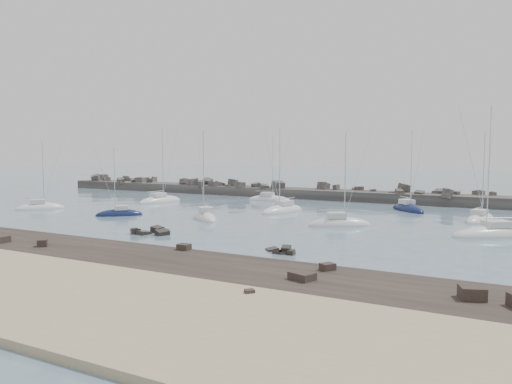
# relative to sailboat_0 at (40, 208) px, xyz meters

# --- Properties ---
(ground) EXTENTS (400.00, 400.00, 0.00)m
(ground) POSITION_rel_sailboat_0_xyz_m (35.36, -0.32, -0.14)
(ground) COLOR slate
(ground) RESTS_ON ground
(rock_shelf) EXTENTS (140.00, 12.00, 1.86)m
(rock_shelf) POSITION_rel_sailboat_0_xyz_m (35.17, -22.30, -0.12)
(rock_shelf) COLOR black
(rock_shelf) RESTS_ON ground
(rock_cluster_near) EXTENTS (4.81, 4.11, 1.59)m
(rock_cluster_near) POSITION_rel_sailboat_0_xyz_m (31.52, -9.76, -0.11)
(rock_cluster_near) COLOR black
(rock_cluster_near) RESTS_ON ground
(rock_cluster_far) EXTENTS (3.55, 2.33, 1.18)m
(rock_cluster_far) POSITION_rel_sailboat_0_xyz_m (49.12, -12.31, -0.09)
(rock_cluster_far) COLOR black
(rock_cluster_far) RESTS_ON ground
(breakwater) EXTENTS (115.00, 7.38, 4.96)m
(breakwater) POSITION_rel_sailboat_0_xyz_m (27.21, 37.69, 0.20)
(breakwater) COLOR #322F2D
(breakwater) RESTS_ON ground
(sailboat_0) EXTENTS (6.15, 7.46, 11.96)m
(sailboat_0) POSITION_rel_sailboat_0_xyz_m (0.00, 0.00, 0.00)
(sailboat_0) COLOR silver
(sailboat_0) RESTS_ON ground
(sailboat_1) EXTENTS (6.38, 6.05, 10.77)m
(sailboat_1) POSITION_rel_sailboat_0_xyz_m (16.92, 0.18, -0.01)
(sailboat_1) COLOR #0F183F
(sailboat_1) RESTS_ON ground
(sailboat_2) EXTENTS (4.68, 9.69, 14.69)m
(sailboat_2) POSITION_rel_sailboat_0_xyz_m (10.34, 17.72, 0.00)
(sailboat_2) COLOR silver
(sailboat_2) RESTS_ON ground
(sailboat_3) EXTENTS (8.63, 3.66, 13.14)m
(sailboat_3) POSITION_rel_sailboat_0_xyz_m (26.94, 29.53, -0.01)
(sailboat_3) COLOR silver
(sailboat_3) RESTS_ON ground
(sailboat_4) EXTENTS (7.91, 7.66, 13.40)m
(sailboat_4) POSITION_rel_sailboat_0_xyz_m (29.91, 3.38, 0.01)
(sailboat_4) COLOR silver
(sailboat_4) RESTS_ON ground
(sailboat_5) EXTENTS (5.12, 9.27, 14.06)m
(sailboat_5) POSITION_rel_sailboat_0_xyz_m (36.36, 15.34, 0.00)
(sailboat_5) COLOR silver
(sailboat_5) RESTS_ON ground
(sailboat_6) EXTENTS (8.15, 6.54, 12.97)m
(sailboat_6) POSITION_rel_sailboat_0_xyz_m (48.66, 6.08, 0.01)
(sailboat_6) COLOR silver
(sailboat_6) RESTS_ON ground
(sailboat_7) EXTENTS (7.54, 8.35, 13.71)m
(sailboat_7) POSITION_rel_sailboat_0_xyz_m (53.21, 26.24, 0.01)
(sailboat_7) COLOR #0F183F
(sailboat_7) RESTS_ON ground
(sailboat_8) EXTENTS (4.55, 8.62, 13.06)m
(sailboat_8) POSITION_rel_sailboat_0_xyz_m (64.18, 19.34, -0.00)
(sailboat_8) COLOR silver
(sailboat_8) RESTS_ON ground
(sailboat_9) EXTENTS (9.71, 8.70, 15.66)m
(sailboat_9) POSITION_rel_sailboat_0_xyz_m (66.36, 6.98, -0.00)
(sailboat_9) COLOR silver
(sailboat_9) RESTS_ON ground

